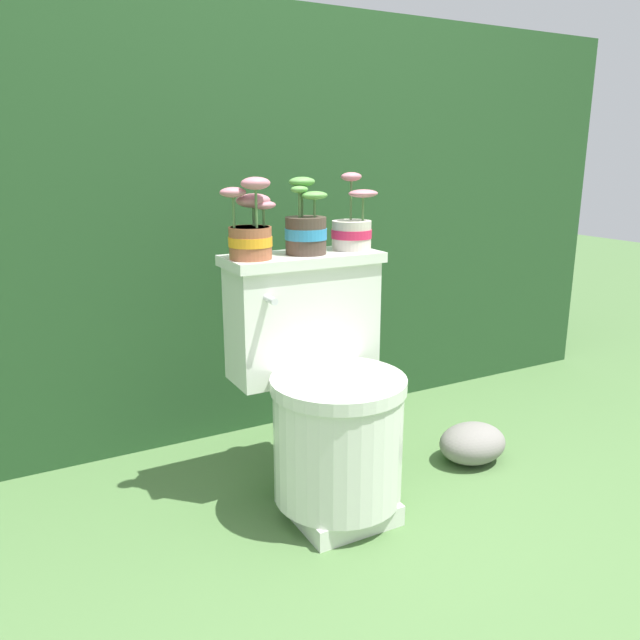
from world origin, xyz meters
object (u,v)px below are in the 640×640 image
at_px(potted_plant_middle, 352,228).
at_px(toilet, 325,396).
at_px(potted_plant_left, 251,230).
at_px(garden_stone, 472,443).
at_px(potted_plant_midleft, 306,229).

bearing_deg(potted_plant_middle, toilet, -140.28).
distance_m(toilet, potted_plant_middle, 0.51).
xyz_separation_m(toilet, potted_plant_middle, (0.17, 0.14, 0.46)).
xyz_separation_m(potted_plant_left, garden_stone, (0.73, -0.14, -0.75)).
bearing_deg(garden_stone, potted_plant_midleft, 165.31).
height_order(toilet, potted_plant_midleft, potted_plant_midleft).
relative_size(potted_plant_midleft, garden_stone, 0.91).
bearing_deg(potted_plant_left, toilet, -36.07).
distance_m(toilet, potted_plant_left, 0.52).
bearing_deg(potted_plant_left, potted_plant_midleft, 3.09).
bearing_deg(potted_plant_midleft, garden_stone, -14.69).
relative_size(toilet, potted_plant_middle, 3.22).
bearing_deg(potted_plant_left, garden_stone, -10.57).
xyz_separation_m(toilet, potted_plant_left, (-0.17, 0.12, 0.48)).
height_order(toilet, potted_plant_left, potted_plant_left).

